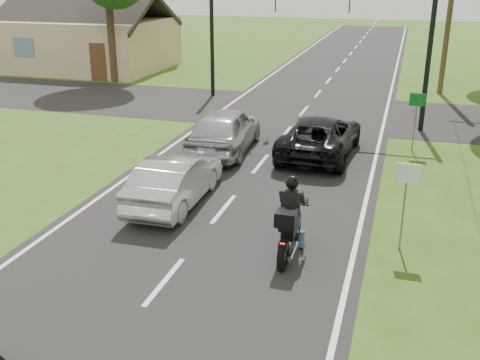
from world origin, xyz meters
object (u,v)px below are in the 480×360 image
Objects in this scene: motorcycle_rider at (290,225)px; dark_suv at (320,136)px; silver_sedan at (175,180)px; silver_suv at (224,129)px; sign_white at (406,185)px; traffic_signal at (383,25)px; sign_green at (417,108)px.

motorcycle_rider is 7.65m from dark_suv.
dark_suv is 1.20× the size of silver_sedan.
sign_white reaches higher than silver_suv.
silver_suv is (-3.37, -0.56, 0.12)m from dark_suv.
silver_sedan is 0.65× the size of traffic_signal.
dark_suv is 1.05× the size of silver_suv.
motorcycle_rider reaches higher than dark_suv.
silver_sedan is 1.97× the size of sign_white.
silver_sedan is at bearing 62.84° from dark_suv.
traffic_signal is at bearing -137.91° from silver_suv.
sign_green is at bearing -153.00° from dark_suv.
traffic_signal reaches higher than silver_sedan.
sign_white is at bearing -91.43° from sign_green.
dark_suv is at bearing 114.09° from sign_white.
sign_green is (1.56, -3.02, -2.54)m from traffic_signal.
sign_white is at bearing -82.95° from traffic_signal.
traffic_signal is (1.58, 4.44, 3.43)m from dark_suv.
silver_sedan is at bearing 150.01° from motorcycle_rider.
silver_suv is at bearing -134.65° from traffic_signal.
motorcycle_rider is 1.06× the size of sign_white.
silver_suv is 6.85m from sign_green.
dark_suv is (-0.51, 7.63, -0.05)m from motorcycle_rider.
sign_white is 1.00× the size of sign_green.
sign_white reaches higher than silver_sedan.
sign_green is at bearing -166.27° from silver_suv.
sign_green is (6.32, 6.98, 0.90)m from silver_sedan.
traffic_signal is at bearing 117.38° from sign_green.
motorcycle_rider is 0.45× the size of dark_suv.
silver_suv is 7.77m from traffic_signal.
sign_green is at bearing -62.62° from traffic_signal.
motorcycle_rider reaches higher than silver_sedan.
silver_suv reaches higher than dark_suv.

